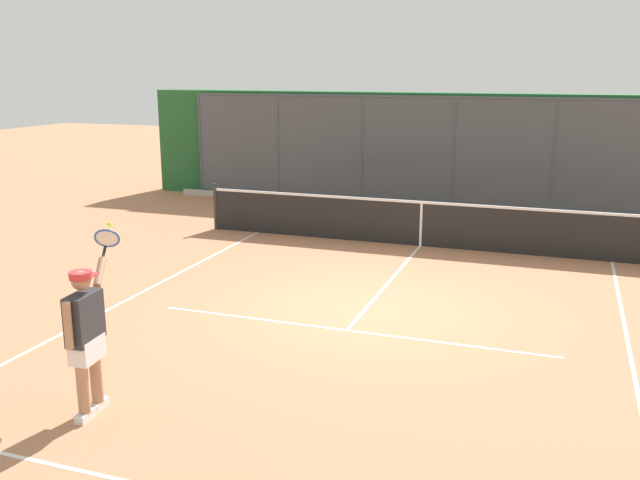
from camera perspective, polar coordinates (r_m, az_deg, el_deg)
ground_plane at (r=10.92m, az=3.74°, el=-5.64°), size 60.00×60.00×0.00m
court_line_markings at (r=9.82m, az=1.76°, el=-7.89°), size 7.56×9.47×0.01m
fence_backdrop at (r=19.12m, az=11.16°, el=7.15°), size 17.78×1.37×3.02m
tennis_net at (r=14.75m, az=8.26°, el=1.38°), size 9.72×0.09×1.07m
tennis_player at (r=7.81m, az=-18.56°, el=-7.13°), size 0.55×1.34×1.90m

